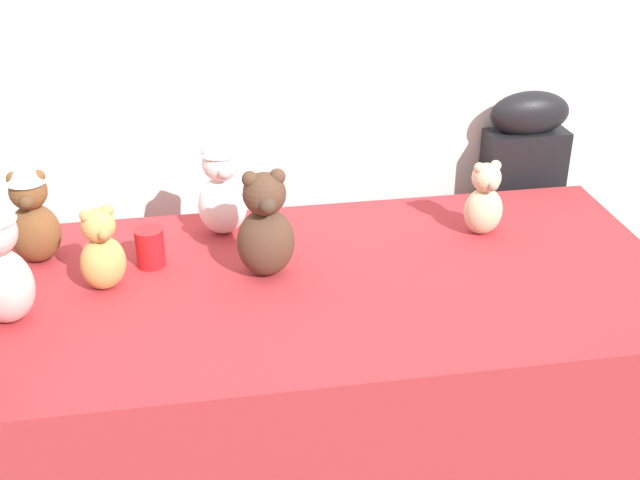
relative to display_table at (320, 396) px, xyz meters
name	(u,v)px	position (x,y,z in m)	size (l,w,h in m)	color
wall_back	(281,27)	(0.00, 0.72, 0.91)	(7.00, 0.08, 2.60)	white
display_table	(320,396)	(0.00, 0.00, 0.00)	(1.94, 0.94, 0.79)	maroon
instrument_case	(515,235)	(0.82, 0.60, 0.15)	(0.28, 0.13, 1.08)	black
teddy_bear_honey	(102,251)	(-0.57, 0.05, 0.50)	(0.15, 0.14, 0.24)	tan
teddy_bear_sand	(484,200)	(0.52, 0.19, 0.50)	(0.13, 0.12, 0.23)	#CCB78E
teddy_bear_cocoa	(265,227)	(-0.14, 0.06, 0.54)	(0.16, 0.14, 0.31)	#4C3323
teddy_bear_chestnut	(32,212)	(-0.76, 0.24, 0.54)	(0.14, 0.13, 0.31)	brown
teddy_bear_snow	(222,184)	(-0.24, 0.33, 0.55)	(0.17, 0.15, 0.32)	white
party_cup_red	(150,247)	(-0.45, 0.16, 0.45)	(0.08, 0.08, 0.11)	red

